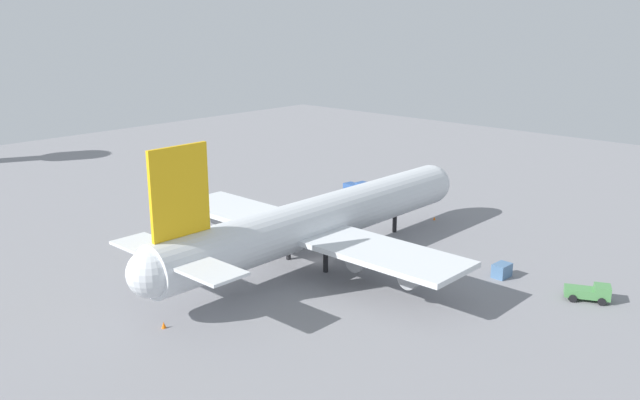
# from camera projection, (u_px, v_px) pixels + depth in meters

# --- Properties ---
(ground_plane) EXTENTS (246.60, 246.60, 0.00)m
(ground_plane) POSITION_uv_depth(u_px,v_px,m) (320.00, 260.00, 95.76)
(ground_plane) COLOR gray
(cargo_airplane) EXTENTS (61.65, 48.95, 19.98)m
(cargo_airplane) POSITION_uv_depth(u_px,v_px,m) (320.00, 220.00, 94.07)
(cargo_airplane) COLOR silver
(cargo_airplane) RESTS_ON ground_plane
(maintenance_van) EXTENTS (3.07, 5.55, 2.48)m
(maintenance_van) POSITION_uv_depth(u_px,v_px,m) (357.00, 187.00, 131.53)
(maintenance_van) COLOR #2D5193
(maintenance_van) RESTS_ON ground_plane
(cargo_loader) EXTENTS (4.23, 5.73, 2.13)m
(cargo_loader) POSITION_uv_depth(u_px,v_px,m) (590.00, 292.00, 82.00)
(cargo_loader) COLOR #4C8C4C
(cargo_loader) RESTS_ON ground_plane
(cargo_container_fore) EXTENTS (2.63, 1.91, 1.87)m
(cargo_container_fore) POSITION_uv_depth(u_px,v_px,m) (502.00, 270.00, 89.42)
(cargo_container_fore) COLOR #4C729E
(cargo_container_fore) RESTS_ON ground_plane
(safety_cone_nose) EXTENTS (0.42, 0.42, 0.61)m
(safety_cone_nose) POSITION_uv_depth(u_px,v_px,m) (434.00, 218.00, 114.57)
(safety_cone_nose) COLOR orange
(safety_cone_nose) RESTS_ON ground_plane
(safety_cone_tail) EXTENTS (0.53, 0.53, 0.76)m
(safety_cone_tail) POSITION_uv_depth(u_px,v_px,m) (164.00, 325.00, 74.90)
(safety_cone_tail) COLOR orange
(safety_cone_tail) RESTS_ON ground_plane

